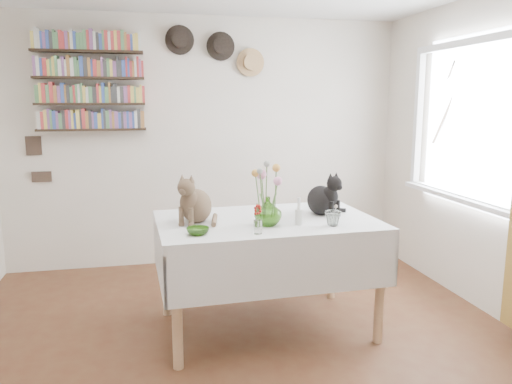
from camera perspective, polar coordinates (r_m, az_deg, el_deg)
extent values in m
cube|color=brown|center=(3.36, -0.39, -19.75)|extent=(4.04, 4.54, 0.04)
cube|color=white|center=(5.17, -5.69, 5.67)|extent=(4.04, 0.04, 2.54)
cube|color=white|center=(4.46, 23.01, 7.41)|extent=(0.01, 1.40, 1.20)
cube|color=white|center=(4.49, 23.59, 15.46)|extent=(0.06, 1.52, 0.06)
cube|color=white|center=(4.53, 22.45, -0.56)|extent=(0.06, 1.52, 0.06)
cube|color=white|center=(5.08, 18.23, 7.96)|extent=(0.06, 0.06, 1.20)
cube|color=white|center=(4.51, 22.14, -0.57)|extent=(0.12, 1.50, 0.04)
cube|color=white|center=(3.59, 1.22, -3.63)|extent=(1.59, 1.05, 0.07)
cylinder|color=tan|center=(3.21, -9.03, -13.31)|extent=(0.07, 0.07, 0.76)
cylinder|color=tan|center=(3.60, 13.97, -10.84)|extent=(0.07, 0.07, 0.76)
cylinder|color=tan|center=(3.99, -10.24, -8.58)|extent=(0.07, 0.07, 0.76)
cylinder|color=tan|center=(4.31, 8.65, -7.10)|extent=(0.07, 0.07, 0.76)
imported|color=#6CAF3C|center=(3.39, 1.37, -2.21)|extent=(0.19, 0.19, 0.20)
imported|color=#6CAF3C|center=(3.19, -6.66, -4.46)|extent=(0.16, 0.16, 0.05)
imported|color=white|center=(3.42, 8.78, -2.99)|extent=(0.11, 0.11, 0.10)
cylinder|color=white|center=(3.43, 4.90, -2.88)|extent=(0.05, 0.05, 0.10)
cylinder|color=white|center=(3.41, 4.92, -1.34)|extent=(0.02, 0.02, 0.08)
cylinder|color=white|center=(3.18, 0.20, -4.02)|extent=(0.06, 0.06, 0.09)
cone|color=white|center=(3.70, 9.09, -2.29)|extent=(0.05, 0.05, 0.07)
sphere|color=beige|center=(3.69, 9.11, -1.63)|extent=(0.03, 0.03, 0.03)
cylinder|color=#4C7233|center=(3.37, 0.84, -0.51)|extent=(0.01, 0.01, 0.30)
sphere|color=pink|center=(3.34, 0.85, 2.02)|extent=(0.07, 0.07, 0.07)
cylinder|color=#4C7233|center=(3.36, 2.12, -0.89)|extent=(0.01, 0.01, 0.26)
sphere|color=pink|center=(3.34, 2.13, 1.30)|extent=(0.06, 0.06, 0.06)
cylinder|color=#4C7233|center=(3.41, 2.24, -0.05)|extent=(0.01, 0.01, 0.34)
sphere|color=gold|center=(3.38, 2.26, 2.78)|extent=(0.06, 0.06, 0.06)
cylinder|color=#4C7233|center=(3.39, 0.23, -0.35)|extent=(0.01, 0.01, 0.31)
sphere|color=gold|center=(3.36, 0.23, 2.24)|extent=(0.05, 0.05, 0.05)
cylinder|color=#4C7233|center=(3.41, 1.18, 0.21)|extent=(0.01, 0.01, 0.37)
sphere|color=#999E93|center=(3.38, 1.19, 3.30)|extent=(0.04, 0.04, 0.04)
cylinder|color=#4C7233|center=(3.32, 0.66, -0.39)|extent=(0.01, 0.01, 0.33)
sphere|color=#999E93|center=(3.30, 0.67, 2.43)|extent=(0.04, 0.04, 0.04)
cube|color=black|center=(5.04, -18.18, 6.80)|extent=(1.00, 0.16, 0.02)
cube|color=black|center=(5.03, -18.34, 9.53)|extent=(1.00, 0.16, 0.02)
cube|color=black|center=(5.03, -18.49, 12.26)|extent=(1.00, 0.16, 0.02)
cube|color=black|center=(5.05, -18.65, 14.98)|extent=(1.00, 0.16, 0.02)
cylinder|color=black|center=(5.10, -8.73, 16.80)|extent=(0.28, 0.02, 0.28)
cylinder|color=black|center=(5.06, -8.69, 16.85)|extent=(0.16, 0.08, 0.16)
cylinder|color=black|center=(5.14, -4.07, 16.28)|extent=(0.28, 0.02, 0.28)
cylinder|color=black|center=(5.10, -4.00, 16.33)|extent=(0.16, 0.08, 0.16)
cylinder|color=tan|center=(5.18, -0.65, 14.59)|extent=(0.28, 0.02, 0.28)
cylinder|color=tan|center=(5.14, -0.56, 14.62)|extent=(0.16, 0.08, 0.16)
cube|color=#38281E|center=(5.20, -24.07, 4.86)|extent=(0.14, 0.02, 0.18)
cube|color=#38281E|center=(5.22, -23.30, 1.61)|extent=(0.18, 0.02, 0.10)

